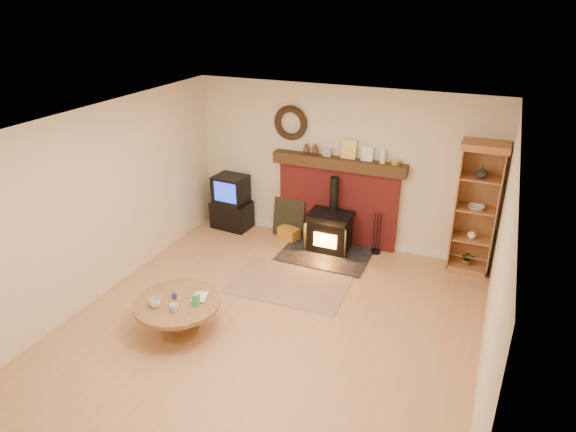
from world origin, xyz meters
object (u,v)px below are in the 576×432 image
at_px(coffee_table, 178,307).
at_px(tv_unit, 231,203).
at_px(wood_stove, 329,234).
at_px(curio_cabinet, 476,208).

bearing_deg(coffee_table, tv_unit, 106.54).
xyz_separation_m(wood_stove, curio_cabinet, (2.14, 0.29, 0.69)).
height_order(tv_unit, coffee_table, tv_unit).
relative_size(tv_unit, coffee_table, 0.91).
xyz_separation_m(tv_unit, coffee_table, (0.89, -2.99, -0.10)).
distance_m(wood_stove, curio_cabinet, 2.27).
bearing_deg(tv_unit, coffee_table, -73.46).
distance_m(tv_unit, curio_cabinet, 4.08).
bearing_deg(coffee_table, wood_stove, 70.05).
height_order(tv_unit, curio_cabinet, curio_cabinet).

